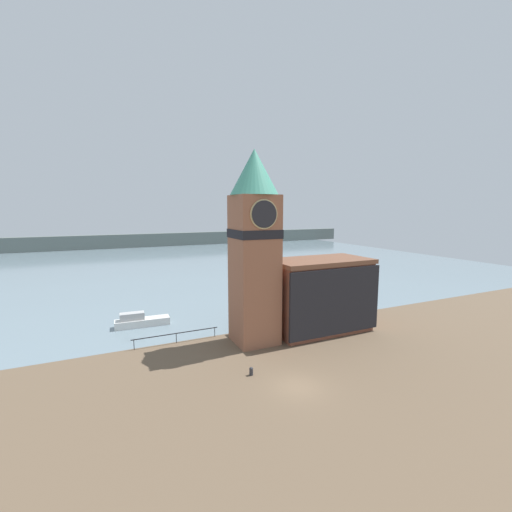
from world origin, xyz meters
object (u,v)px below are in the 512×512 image
object	(u,v)px
clock_tower	(254,243)
boat_near	(140,321)
pier_building	(320,295)
mooring_bollard_near	(251,371)

from	to	relation	value
clock_tower	boat_near	distance (m)	17.96
pier_building	boat_near	size ratio (longest dim) A/B	1.81
clock_tower	mooring_bollard_near	distance (m)	12.85
pier_building	boat_near	distance (m)	22.05
mooring_bollard_near	clock_tower	bearing A→B (deg)	63.16
clock_tower	pier_building	size ratio (longest dim) A/B	1.72
clock_tower	boat_near	bearing A→B (deg)	135.85
pier_building	mooring_bollard_near	bearing A→B (deg)	-150.27
pier_building	mooring_bollard_near	size ratio (longest dim) A/B	16.21
boat_near	mooring_bollard_near	size ratio (longest dim) A/B	8.96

